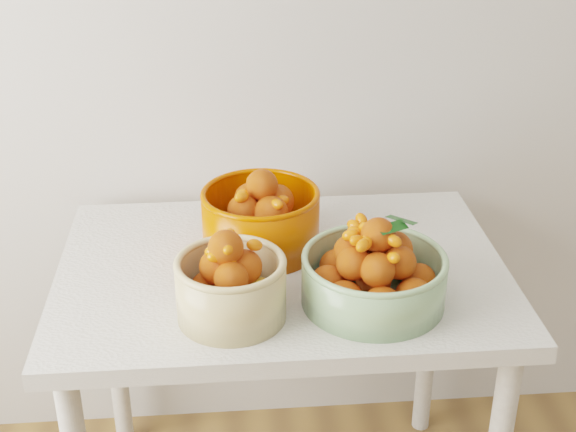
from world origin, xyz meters
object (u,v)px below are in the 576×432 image
at_px(table, 282,302).
at_px(bowl_cream, 231,286).
at_px(bowl_orange, 261,218).
at_px(bowl_green, 373,274).

distance_m(table, bowl_cream, 0.28).
xyz_separation_m(bowl_cream, bowl_orange, (0.08, 0.28, 0.00)).
bearing_deg(table, bowl_orange, 115.93).
bearing_deg(bowl_cream, table, 58.87).
relative_size(table, bowl_green, 2.84).
relative_size(bowl_cream, bowl_orange, 0.94).
distance_m(table, bowl_green, 0.29).
bearing_deg(bowl_cream, bowl_orange, 74.86).
distance_m(bowl_cream, bowl_green, 0.29).
xyz_separation_m(table, bowl_orange, (-0.04, 0.08, 0.17)).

